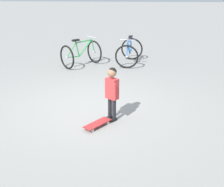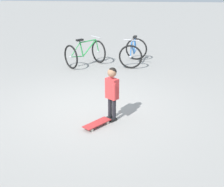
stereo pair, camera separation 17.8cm
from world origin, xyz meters
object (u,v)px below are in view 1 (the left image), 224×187
child_person (112,88)px  bicycle_mid (129,52)px  skateboard (97,124)px  bicycle_near (81,54)px

child_person → bicycle_mid: child_person is taller
child_person → bicycle_mid: (0.33, 4.02, -0.28)m
skateboard → bicycle_mid: bearing=82.3°
child_person → bicycle_mid: 4.04m
skateboard → child_person: bearing=50.5°
bicycle_near → skateboard: bearing=-77.6°
bicycle_mid → bicycle_near: bearing=-168.0°
bicycle_near → bicycle_mid: 1.50m
child_person → bicycle_near: child_person is taller
child_person → bicycle_near: size_ratio=0.84×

